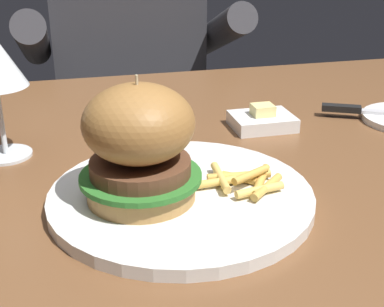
{
  "coord_description": "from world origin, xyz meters",
  "views": [
    {
      "loc": [
        -0.2,
        -0.65,
        1.02
      ],
      "look_at": [
        -0.07,
        -0.11,
        0.78
      ],
      "focal_mm": 50.0,
      "sensor_mm": 36.0,
      "label": 1
    }
  ],
  "objects_px": {
    "burger_sandwich": "(139,143)",
    "butter_dish": "(262,120)",
    "main_plate": "(181,197)",
    "table_knife": "(375,111)",
    "diner_person": "(130,113)"
  },
  "relations": [
    {
      "from": "main_plate",
      "to": "butter_dish",
      "type": "height_order",
      "value": "butter_dish"
    },
    {
      "from": "main_plate",
      "to": "diner_person",
      "type": "height_order",
      "value": "diner_person"
    },
    {
      "from": "main_plate",
      "to": "table_knife",
      "type": "relative_size",
      "value": 1.54
    },
    {
      "from": "table_knife",
      "to": "butter_dish",
      "type": "bearing_deg",
      "value": 177.18
    },
    {
      "from": "butter_dish",
      "to": "diner_person",
      "type": "relative_size",
      "value": 0.08
    },
    {
      "from": "main_plate",
      "to": "table_knife",
      "type": "xyz_separation_m",
      "value": [
        0.35,
        0.19,
        0.01
      ]
    },
    {
      "from": "burger_sandwich",
      "to": "butter_dish",
      "type": "bearing_deg",
      "value": 43.22
    },
    {
      "from": "main_plate",
      "to": "diner_person",
      "type": "bearing_deg",
      "value": 86.42
    },
    {
      "from": "burger_sandwich",
      "to": "butter_dish",
      "type": "height_order",
      "value": "burger_sandwich"
    },
    {
      "from": "butter_dish",
      "to": "table_knife",
      "type": "bearing_deg",
      "value": -2.82
    },
    {
      "from": "main_plate",
      "to": "table_knife",
      "type": "bearing_deg",
      "value": 28.0
    },
    {
      "from": "main_plate",
      "to": "burger_sandwich",
      "type": "height_order",
      "value": "burger_sandwich"
    },
    {
      "from": "table_knife",
      "to": "diner_person",
      "type": "height_order",
      "value": "diner_person"
    },
    {
      "from": "main_plate",
      "to": "butter_dish",
      "type": "xyz_separation_m",
      "value": [
        0.17,
        0.2,
        0.0
      ]
    },
    {
      "from": "table_knife",
      "to": "butter_dish",
      "type": "height_order",
      "value": "butter_dish"
    }
  ]
}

